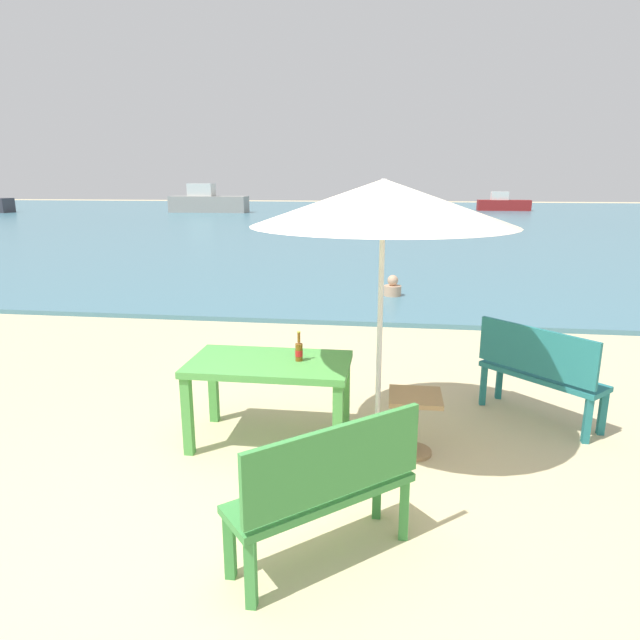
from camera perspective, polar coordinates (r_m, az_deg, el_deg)
ground_plane at (r=4.28m, az=-3.42°, el=-18.00°), size 120.00×120.00×0.00m
sea_water at (r=33.63m, az=6.58°, el=10.42°), size 120.00×50.00×0.08m
picnic_table_green at (r=4.85m, az=-5.26°, el=-5.47°), size 1.40×0.80×0.76m
beer_bottle_amber at (r=4.77m, az=-2.20°, el=-3.19°), size 0.07×0.07×0.26m
patio_umbrella at (r=4.41m, az=6.61°, el=12.01°), size 2.10×2.10×2.30m
side_table_wood at (r=4.79m, az=9.80°, el=-9.75°), size 0.44×0.44×0.54m
bench_teal_center at (r=5.68m, az=21.78°, el=-4.66°), size 1.11×1.10×0.95m
bench_green_left at (r=3.39m, az=0.82°, el=-16.71°), size 1.15×1.05×0.95m
swimmer_person at (r=10.88m, az=7.56°, el=3.35°), size 0.34×0.34×0.41m
boat_barge at (r=40.20m, az=-11.60°, el=11.93°), size 5.45×1.49×1.98m
boat_fishing_trawler at (r=43.84m, az=18.49°, el=11.39°), size 3.79×1.03×1.38m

